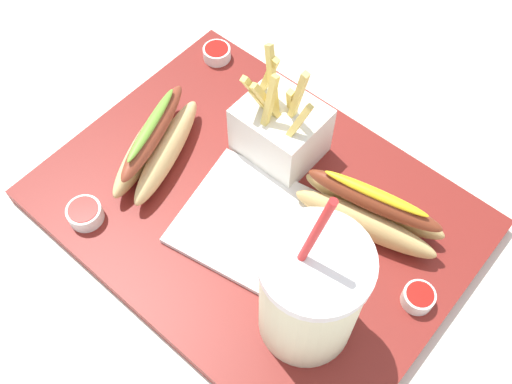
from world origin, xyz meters
The scene contains 10 objects.
ground_plane centered at (0.00, 0.00, -0.01)m, with size 2.40×2.40×0.02m, color silver.
food_tray centered at (0.00, 0.00, 0.01)m, with size 0.46×0.34×0.02m, color maroon.
soda_cup centered at (-0.12, 0.07, 0.09)m, with size 0.10×0.10×0.23m.
fries_basket centered at (0.03, -0.08, 0.06)m, with size 0.09×0.08×0.15m.
hot_dog_1 centered at (0.13, 0.02, 0.05)m, with size 0.10×0.16×0.07m.
hot_dog_2 centered at (-0.11, -0.06, 0.05)m, with size 0.17×0.08×0.07m.
ketchup_cup_1 centered at (0.19, -0.14, 0.03)m, with size 0.04×0.04×0.02m.
ketchup_cup_2 centered at (0.13, 0.13, 0.03)m, with size 0.04×0.04×0.02m.
ketchup_cup_3 centered at (-0.20, -0.02, 0.03)m, with size 0.03×0.03×0.02m.
napkin_stack centered at (0.00, 0.02, 0.02)m, with size 0.13×0.14×0.01m, color white.
Camera 1 is at (-0.21, 0.25, 0.59)m, focal length 41.28 mm.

